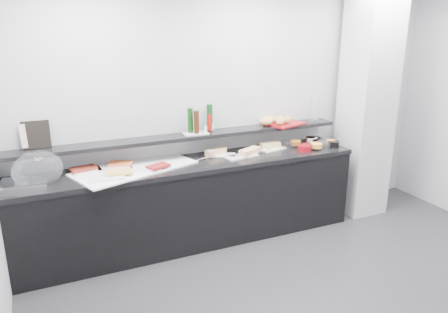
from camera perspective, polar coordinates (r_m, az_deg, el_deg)
name	(u,v)px	position (r m, az deg, el deg)	size (l,w,h in m)	color
back_wall	(241,109)	(4.94, 2.18, 6.26)	(5.00, 0.02, 2.70)	#B6B7BD
column	(367,104)	(5.49, 18.15, 6.54)	(0.50, 0.50, 2.70)	silver
buffet_cabinet	(193,204)	(4.68, -4.07, -6.27)	(3.60, 0.60, 0.85)	black
counter_top	(192,164)	(4.52, -4.19, -1.04)	(3.62, 0.62, 0.05)	black
wall_shelf	(186,137)	(4.61, -5.00, 2.60)	(3.60, 0.25, 0.04)	black
cloche_base	(24,183)	(4.25, -24.62, -3.21)	(0.41, 0.28, 0.04)	silver
cloche_dome	(38,170)	(4.23, -23.15, -1.60)	(0.45, 0.30, 0.34)	silver
linen_runner	(135,168)	(4.38, -11.56, -1.52)	(1.17, 0.55, 0.01)	white
platter_meat_a	(87,170)	(4.39, -17.48, -1.75)	(0.27, 0.18, 0.01)	white
food_meat_a	(84,169)	(4.39, -17.88, -1.52)	(0.24, 0.15, 0.02)	maroon
platter_salmon	(115,167)	(4.41, -14.08, -1.35)	(0.32, 0.21, 0.01)	silver
food_salmon	(121,163)	(4.46, -13.35, -0.87)	(0.23, 0.15, 0.02)	orange
platter_cheese	(107,177)	(4.15, -15.04, -2.64)	(0.31, 0.20, 0.01)	white
food_cheese	(119,172)	(4.20, -13.52, -2.02)	(0.23, 0.15, 0.02)	#D3B552
platter_meat_b	(146,168)	(4.31, -10.20, -1.53)	(0.27, 0.18, 0.01)	white
food_meat_b	(158,166)	(4.30, -8.56, -1.24)	(0.21, 0.13, 0.02)	maroon
sandwich_plate_left	(220,155)	(4.71, -0.47, 0.17)	(0.32, 0.14, 0.01)	white
sandwich_food_left	(216,151)	(4.71, -1.08, 0.66)	(0.24, 0.09, 0.06)	#E8AE79
tongs_left	(202,159)	(4.55, -2.94, -0.31)	(0.01, 0.01, 0.16)	silver
sandwich_plate_mid	(242,156)	(4.67, 2.30, 0.03)	(0.36, 0.15, 0.01)	white
sandwich_food_mid	(250,151)	(4.73, 3.42, 0.69)	(0.27, 0.10, 0.06)	#E8AE79
tongs_mid	(236,157)	(4.62, 1.57, -0.01)	(0.01, 0.01, 0.16)	silver
sandwich_plate_right	(273,149)	(4.96, 6.38, 0.97)	(0.32, 0.14, 0.01)	white
sandwich_food_right	(270,145)	(4.98, 6.04, 1.48)	(0.24, 0.09, 0.06)	#E8C479
tongs_right	(267,151)	(4.85, 5.65, 0.75)	(0.01, 0.01, 0.16)	#B7B9BE
bowl_glass_fruit	(288,144)	(5.08, 8.38, 1.57)	(0.17, 0.17, 0.07)	white
fill_glass_fruit	(295,143)	(5.12, 9.30, 1.80)	(0.12, 0.12, 0.05)	#C8651B
bowl_black_jam	(315,141)	(5.30, 11.77, 2.05)	(0.15, 0.15, 0.07)	black
fill_black_jam	(311,139)	(5.30, 11.25, 2.22)	(0.12, 0.12, 0.05)	#5E1D0D
bowl_glass_cream	(317,140)	(5.32, 12.04, 2.09)	(0.17, 0.17, 0.07)	silver
fill_glass_cream	(312,140)	(5.28, 11.40, 2.18)	(0.13, 0.13, 0.05)	silver
bowl_red_jam	(304,148)	(4.95, 10.45, 1.06)	(0.15, 0.15, 0.07)	maroon
fill_red_jam	(307,146)	(4.99, 10.77, 1.33)	(0.10, 0.10, 0.05)	#630E0E
bowl_glass_salmon	(324,144)	(5.15, 12.91, 1.56)	(0.15, 0.15, 0.07)	white
fill_glass_salmon	(316,145)	(5.05, 11.96, 1.43)	(0.14, 0.14, 0.05)	#FB9F3D
bowl_black_fruit	(334,144)	(5.19, 14.13, 1.57)	(0.13, 0.13, 0.07)	black
fill_black_fruit	(331,142)	(5.23, 13.75, 1.85)	(0.10, 0.10, 0.05)	orange
framed_print	(36,135)	(4.43, -23.33, 2.64)	(0.25, 0.02, 0.26)	black
print_art	(31,135)	(4.44, -23.89, 2.59)	(0.20, 0.00, 0.22)	#D4A299
condiment_tray	(196,133)	(4.63, -3.72, 3.04)	(0.26, 0.16, 0.01)	silver
bottle_green_a	(190,120)	(4.63, -4.42, 4.74)	(0.06, 0.06, 0.26)	#103D13
bottle_brown	(196,122)	(4.59, -3.62, 4.51)	(0.06, 0.06, 0.24)	#391C0A
bottle_green_b	(210,117)	(4.72, -1.89, 5.14)	(0.06, 0.06, 0.28)	#0F3917
bottle_hot	(210,123)	(4.69, -1.90, 4.45)	(0.04, 0.04, 0.18)	#A5150B
shaker_salt	(206,129)	(4.64, -2.43, 3.60)	(0.03, 0.03, 0.07)	white
shaker_pepper	(212,127)	(4.73, -1.52, 3.89)	(0.03, 0.03, 0.07)	white
bread_tray	(285,124)	(5.10, 7.98, 4.28)	(0.43, 0.30, 0.02)	maroon
bread_roll_nw	(269,119)	(5.06, 5.95, 4.84)	(0.16, 0.10, 0.08)	#B99646
bread_roll_n	(267,119)	(5.06, 5.60, 4.85)	(0.13, 0.08, 0.08)	tan
bread_roll_sw	(266,122)	(4.94, 5.49, 4.55)	(0.16, 0.10, 0.08)	tan
bread_roll_s	(280,122)	(4.96, 7.38, 4.53)	(0.13, 0.08, 0.08)	#BA8947
bread_roll_se	(287,120)	(5.05, 8.23, 4.72)	(0.12, 0.08, 0.08)	#B48444
bread_roll_midw	(265,120)	(5.00, 5.44, 4.72)	(0.15, 0.10, 0.08)	#B78C45
bread_roll_mide	(279,120)	(5.07, 7.15, 4.82)	(0.15, 0.10, 0.08)	#B18943
carafe	(314,109)	(5.27, 11.68, 6.06)	(0.11, 0.11, 0.30)	white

